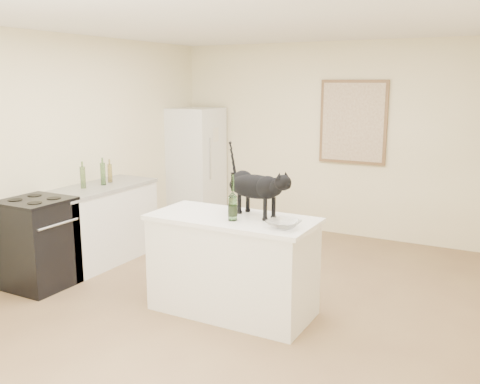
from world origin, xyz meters
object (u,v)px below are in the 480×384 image
stove (38,244)px  black_cat (255,190)px  wine_bottle (233,200)px  glass_bowl (283,224)px  fridge (195,166)px

stove → black_cat: 2.38m
wine_bottle → glass_bowl: (0.49, -0.02, -0.15)m
fridge → wine_bottle: (2.11, -2.66, 0.23)m
black_cat → glass_bowl: (0.39, -0.26, -0.20)m
stove → fridge: size_ratio=0.53×
glass_bowl → fridge: bearing=134.1°
black_cat → wine_bottle: black_cat is taller
fridge → glass_bowl: size_ratio=6.34×
fridge → black_cat: 3.29m
fridge → glass_bowl: (2.60, -2.68, 0.08)m
fridge → glass_bowl: fridge is taller
wine_bottle → glass_bowl: bearing=-2.3°
stove → black_cat: black_cat is taller
stove → fridge: 2.98m
stove → wine_bottle: size_ratio=2.43×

